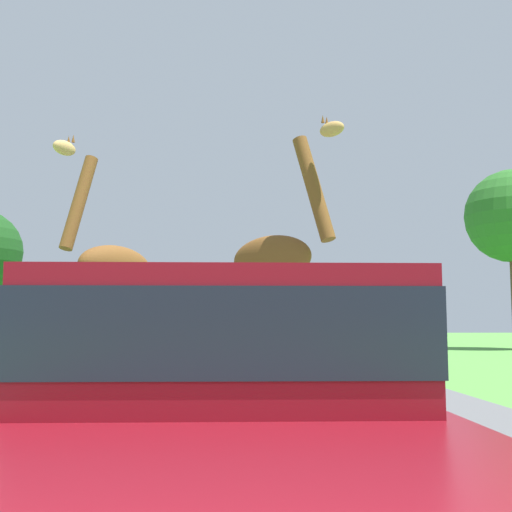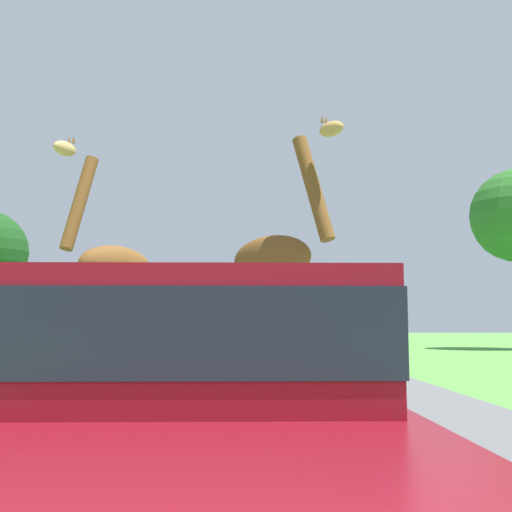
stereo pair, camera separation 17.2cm
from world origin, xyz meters
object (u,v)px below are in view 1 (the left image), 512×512
Objects in this scene: giraffe_near_road at (278,255)px; car_queue_left at (317,336)px; car_queue_right at (206,334)px; tree_left_edge at (512,217)px; car_far_ahead at (51,350)px; giraffe_companion at (112,268)px; car_lead_maroon at (227,408)px.

car_queue_left is at bearing -148.76° from giraffe_near_road.
tree_left_edge is at bearing 9.66° from car_queue_right.
car_queue_right is at bearing -170.34° from tree_left_edge.
tree_left_edge is at bearing 35.23° from car_queue_left.
car_queue_right is 15.71m from car_far_ahead.
giraffe_companion reaches higher than car_lead_maroon.
car_far_ahead is at bearing 111.98° from car_lead_maroon.
giraffe_near_road is 5.00m from car_far_ahead.
tree_left_edge reaches higher than car_queue_left.
car_queue_left is 1.15× the size of car_far_ahead.
car_lead_maroon is 1.01× the size of car_queue_left.
giraffe_companion is at bearing 85.15° from car_far_ahead.
giraffe_near_road reaches higher than car_queue_left.
car_queue_left is (5.45, 7.53, -1.63)m from giraffe_companion.
car_far_ahead is at bearing -96.64° from car_queue_right.
giraffe_companion is 21.49m from tree_left_edge.
tree_left_edge reaches higher than car_far_ahead.
car_lead_maroon is 18.35m from car_queue_left.
car_lead_maroon is at bearing -87.28° from car_queue_right.
giraffe_companion is 1.08× the size of car_queue_left.
car_far_ahead is at bearing -131.11° from tree_left_edge.
giraffe_near_road is 1.13× the size of car_lead_maroon.
tree_left_edge is at bearing -173.55° from giraffe_near_road.
car_queue_left is at bearing -144.77° from tree_left_edge.
giraffe_near_road reaches higher than car_far_ahead.
car_queue_right is at bearing 92.72° from car_lead_maroon.
car_lead_maroon reaches higher than car_queue_left.
tree_left_edge is (13.86, 2.36, 5.28)m from car_queue_right.
tree_left_edge is at bearing 48.89° from car_far_ahead.
giraffe_companion is 11.04m from car_lead_maroon.
giraffe_near_road is at bearing 34.46° from car_far_ahead.
giraffe_companion is (-3.55, 0.78, -0.21)m from giraffe_near_road.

